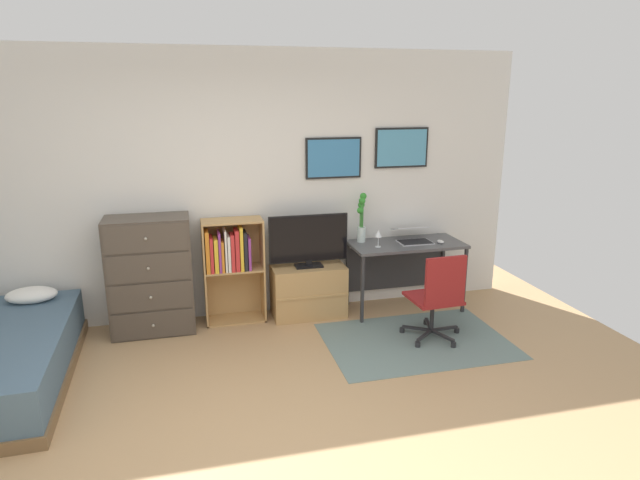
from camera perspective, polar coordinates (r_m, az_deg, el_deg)
The scene contains 13 objects.
ground_plane at distance 3.81m, azimuth -5.19°, elevation -21.40°, with size 7.20×7.20×0.00m, color tan.
wall_back_with_posters at distance 5.55m, azimuth -9.32°, elevation 5.54°, with size 6.12×0.09×2.70m.
area_rug at distance 5.29m, azimuth 10.06°, elevation -10.36°, with size 1.70×1.20×0.01m, color slate.
dresser at distance 5.47m, azimuth -17.37°, elevation -3.58°, with size 0.78×0.46×1.14m.
bookshelf at distance 5.50m, azimuth -9.37°, elevation -2.13°, with size 0.60×0.30×1.06m.
tv_stand at distance 5.69m, azimuth -1.23°, elevation -5.33°, with size 0.75×0.41×0.54m.
television at distance 5.51m, azimuth -1.21°, elevation -0.12°, with size 0.82×0.16×0.55m.
desk at distance 5.89m, azimuth 8.73°, elevation -1.40°, with size 1.19×0.57×0.74m.
office_chair at distance 5.16m, azimuth 12.31°, elevation -5.69°, with size 0.56×0.58×0.86m.
laptop at distance 5.85m, azimuth 9.70°, elevation 0.47°, with size 0.36×0.38×0.16m.
computer_mouse at distance 5.84m, azimuth 12.55°, elevation -0.17°, with size 0.06×0.10×0.03m, color silver.
bamboo_vase at distance 5.71m, azimuth 4.38°, elevation 2.26°, with size 0.10×0.11×0.53m.
wine_glass at distance 5.56m, azimuth 6.15°, elevation 0.60°, with size 0.07×0.07×0.18m.
Camera 1 is at (-0.43, -3.03, 2.27)m, focal length 30.44 mm.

